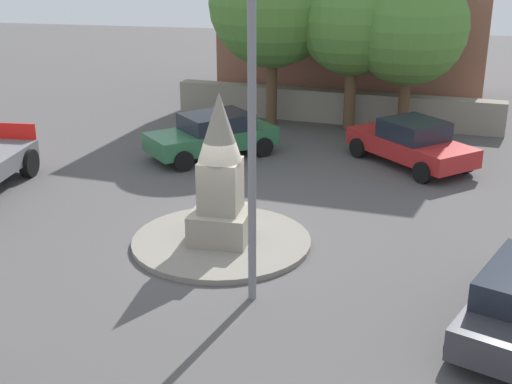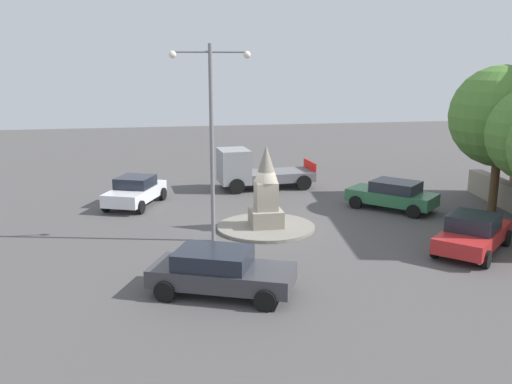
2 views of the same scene
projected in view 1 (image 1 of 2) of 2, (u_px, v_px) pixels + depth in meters
ground_plane at (222, 244)px, 16.14m from camera, size 80.00×80.00×0.00m
traffic_island at (222, 241)px, 16.12m from camera, size 4.21×4.21×0.13m
monument at (220, 176)px, 15.55m from camera, size 1.34×1.34×3.49m
streetlamp at (252, 65)px, 12.08m from camera, size 3.06×0.28×7.66m
car_red_parked_left at (411, 143)px, 21.52m from camera, size 4.30×4.19×1.47m
car_green_passing at (213, 134)px, 22.38m from camera, size 4.13×4.24×1.42m
stone_boundary_wall at (334, 106)px, 26.70m from camera, size 2.20×12.76×1.23m
tree_near_wall at (354, 19)px, 24.37m from camera, size 4.01×4.01×6.10m
tree_mid_cluster at (409, 27)px, 23.85m from camera, size 4.11×4.11×5.94m
tree_far_corner at (272, 3)px, 25.11m from camera, size 4.70×4.70×6.89m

